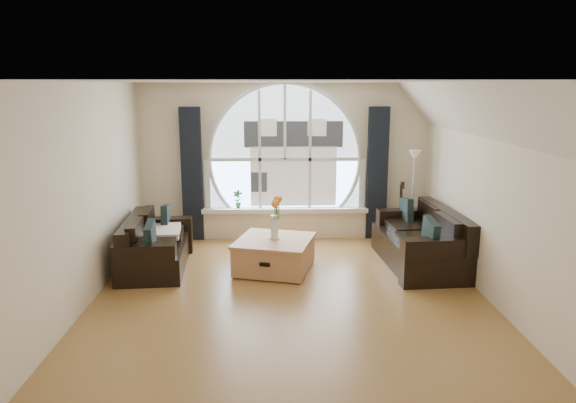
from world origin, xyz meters
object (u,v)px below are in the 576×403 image
(coffee_chest, at_px, (274,253))
(floor_lamp, at_px, (412,198))
(vase_flowers, at_px, (274,213))
(potted_plant, at_px, (238,199))
(guitar, at_px, (400,211))
(sofa_right, at_px, (420,239))
(sofa_left, at_px, (156,242))

(coffee_chest, bearing_deg, floor_lamp, 43.95)
(vase_flowers, height_order, potted_plant, vase_flowers)
(vase_flowers, distance_m, floor_lamp, 2.65)
(coffee_chest, height_order, guitar, guitar)
(floor_lamp, bearing_deg, coffee_chest, -151.29)
(sofa_right, relative_size, floor_lamp, 1.20)
(floor_lamp, relative_size, potted_plant, 4.99)
(sofa_right, bearing_deg, potted_plant, 147.88)
(guitar, bearing_deg, potted_plant, -177.09)
(sofa_right, distance_m, coffee_chest, 2.19)
(sofa_right, bearing_deg, coffee_chest, -179.76)
(sofa_right, bearing_deg, floor_lamp, 77.92)
(potted_plant, bearing_deg, guitar, -4.27)
(sofa_right, distance_m, guitar, 1.30)
(sofa_right, bearing_deg, guitar, 86.08)
(floor_lamp, bearing_deg, guitar, 132.94)
(coffee_chest, distance_m, vase_flowers, 0.61)
(sofa_left, distance_m, sofa_right, 3.92)
(sofa_left, xyz_separation_m, floor_lamp, (4.08, 1.11, 0.40))
(sofa_left, bearing_deg, coffee_chest, -9.52)
(sofa_right, relative_size, guitar, 1.82)
(floor_lamp, height_order, guitar, floor_lamp)
(coffee_chest, xyz_separation_m, guitar, (2.18, 1.45, 0.27))
(coffee_chest, relative_size, floor_lamp, 0.65)
(sofa_left, distance_m, coffee_chest, 1.76)
(sofa_left, height_order, sofa_right, sofa_right)
(sofa_left, bearing_deg, vase_flowers, -8.56)
(coffee_chest, relative_size, guitar, 0.98)
(guitar, xyz_separation_m, potted_plant, (-2.80, 0.21, 0.18))
(coffee_chest, distance_m, floor_lamp, 2.72)
(sofa_left, bearing_deg, potted_plant, 49.19)
(sofa_left, xyz_separation_m, guitar, (3.92, 1.28, 0.13))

